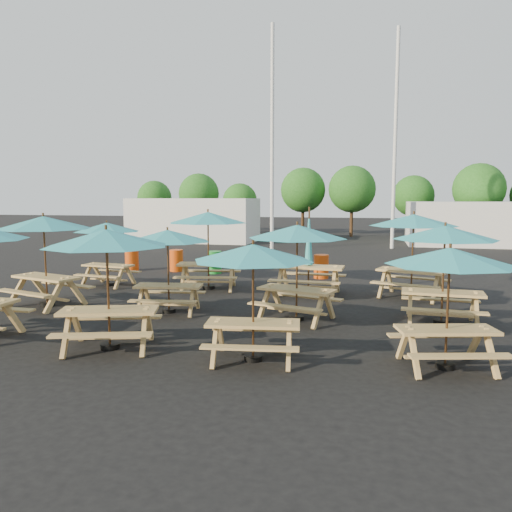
% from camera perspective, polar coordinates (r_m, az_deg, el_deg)
% --- Properties ---
extents(ground, '(120.00, 120.00, 0.00)m').
position_cam_1_polar(ground, '(13.68, -1.43, -5.29)').
color(ground, black).
rests_on(ground, ground).
extents(picnic_unit_1, '(3.01, 3.01, 2.39)m').
position_cam_1_polar(picnic_unit_1, '(14.04, -23.10, 3.09)').
color(picnic_unit_1, tan).
rests_on(picnic_unit_1, ground).
extents(picnic_unit_2, '(2.33, 2.33, 2.06)m').
position_cam_1_polar(picnic_unit_2, '(16.71, -16.68, 2.86)').
color(picnic_unit_2, tan).
rests_on(picnic_unit_2, ground).
extents(picnic_unit_3, '(2.89, 2.89, 2.28)m').
position_cam_1_polar(picnic_unit_3, '(9.60, -16.73, 1.38)').
color(picnic_unit_3, tan).
rests_on(picnic_unit_3, ground).
extents(picnic_unit_4, '(2.41, 2.41, 2.08)m').
position_cam_1_polar(picnic_unit_4, '(12.38, -10.07, 1.87)').
color(picnic_unit_4, tan).
rests_on(picnic_unit_4, ground).
extents(picnic_unit_5, '(2.86, 2.86, 2.43)m').
position_cam_1_polar(picnic_unit_5, '(15.44, -5.51, 4.01)').
color(picnic_unit_5, tan).
rests_on(picnic_unit_5, ground).
extents(picnic_unit_6, '(2.36, 2.36, 2.07)m').
position_cam_1_polar(picnic_unit_6, '(8.53, -0.34, -0.22)').
color(picnic_unit_6, tan).
rests_on(picnic_unit_6, ground).
extents(picnic_unit_7, '(2.84, 2.84, 2.24)m').
position_cam_1_polar(picnic_unit_7, '(11.46, 4.73, 2.29)').
color(picnic_unit_7, tan).
rests_on(picnic_unit_7, ground).
extents(picnic_unit_8, '(2.11, 1.87, 2.58)m').
position_cam_1_polar(picnic_unit_8, '(14.62, 6.04, -0.35)').
color(picnic_unit_8, tan).
rests_on(picnic_unit_8, ground).
extents(picnic_unit_9, '(2.52, 2.52, 2.05)m').
position_cam_1_polar(picnic_unit_9, '(8.72, 21.26, -0.64)').
color(picnic_unit_9, tan).
rests_on(picnic_unit_9, ground).
extents(picnic_unit_10, '(2.42, 2.42, 2.25)m').
position_cam_1_polar(picnic_unit_10, '(11.80, 20.78, 2.02)').
color(picnic_unit_10, tan).
rests_on(picnic_unit_10, ground).
extents(picnic_unit_11, '(3.10, 3.10, 2.40)m').
position_cam_1_polar(picnic_unit_11, '(14.72, 17.56, 3.51)').
color(picnic_unit_11, tan).
rests_on(picnic_unit_11, ground).
extents(waste_bin_0, '(0.52, 0.52, 0.84)m').
position_cam_1_polar(waste_bin_0, '(20.08, -14.00, -0.44)').
color(waste_bin_0, '#D3450C').
rests_on(waste_bin_0, ground).
extents(waste_bin_1, '(0.52, 0.52, 0.84)m').
position_cam_1_polar(waste_bin_1, '(19.58, -9.08, -0.51)').
color(waste_bin_1, '#D3450C').
rests_on(waste_bin_1, ground).
extents(waste_bin_2, '(0.52, 0.52, 0.84)m').
position_cam_1_polar(waste_bin_2, '(18.87, -4.75, -0.71)').
color(waste_bin_2, '#1A8F2B').
rests_on(waste_bin_2, ground).
extents(waste_bin_3, '(0.52, 0.52, 0.84)m').
position_cam_1_polar(waste_bin_3, '(17.79, 7.46, -1.19)').
color(waste_bin_3, '#D3450C').
rests_on(waste_bin_3, ground).
extents(mast_0, '(0.20, 0.20, 12.00)m').
position_cam_1_polar(mast_0, '(27.67, 1.87, 13.23)').
color(mast_0, silver).
rests_on(mast_0, ground).
extents(mast_1, '(0.20, 0.20, 12.00)m').
position_cam_1_polar(mast_1, '(29.15, 15.63, 12.66)').
color(mast_1, silver).
rests_on(mast_1, ground).
extents(event_tent_0, '(8.00, 4.00, 2.80)m').
position_cam_1_polar(event_tent_0, '(33.01, -7.09, 4.12)').
color(event_tent_0, silver).
rests_on(event_tent_0, ground).
extents(event_tent_1, '(7.00, 4.00, 2.60)m').
position_cam_1_polar(event_tent_1, '(32.49, 23.10, 3.42)').
color(event_tent_1, silver).
rests_on(event_tent_1, ground).
extents(tree_0, '(2.80, 2.80, 4.24)m').
position_cam_1_polar(tree_0, '(41.99, -11.53, 6.52)').
color(tree_0, '#382314').
rests_on(tree_0, ground).
extents(tree_1, '(3.11, 3.11, 4.72)m').
position_cam_1_polar(tree_1, '(39.12, -6.55, 7.08)').
color(tree_1, '#382314').
rests_on(tree_1, ground).
extents(tree_2, '(2.59, 2.59, 3.93)m').
position_cam_1_polar(tree_2, '(37.89, -1.85, 6.34)').
color(tree_2, '#382314').
rests_on(tree_2, ground).
extents(tree_3, '(3.36, 3.36, 5.09)m').
position_cam_1_polar(tree_3, '(38.02, 5.39, 7.50)').
color(tree_3, '#382314').
rests_on(tree_3, ground).
extents(tree_4, '(3.41, 3.41, 5.17)m').
position_cam_1_polar(tree_4, '(37.25, 10.92, 7.50)').
color(tree_4, '#382314').
rests_on(tree_4, ground).
extents(tree_5, '(2.94, 2.94, 4.45)m').
position_cam_1_polar(tree_5, '(37.74, 17.54, 6.57)').
color(tree_5, '#382314').
rests_on(tree_5, ground).
extents(tree_6, '(3.38, 3.38, 5.13)m').
position_cam_1_polar(tree_6, '(36.51, 24.11, 7.02)').
color(tree_6, '#382314').
rests_on(tree_6, ground).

